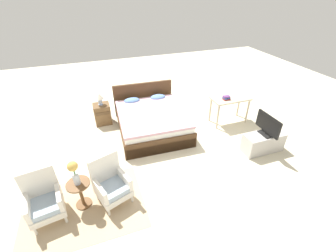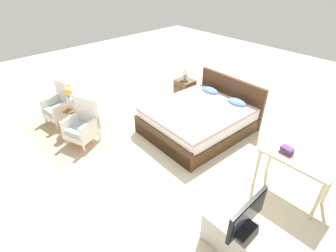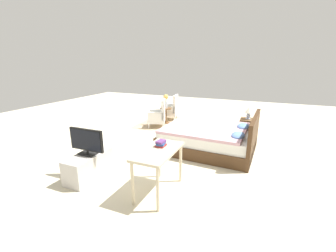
% 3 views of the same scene
% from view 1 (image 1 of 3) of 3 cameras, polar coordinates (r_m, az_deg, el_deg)
% --- Properties ---
extents(ground_plane, '(16.00, 16.00, 0.00)m').
position_cam_1_polar(ground_plane, '(5.45, 1.11, -6.11)').
color(ground_plane, beige).
extents(floor_rug, '(2.10, 1.50, 0.01)m').
position_cam_1_polar(floor_rug, '(4.55, -20.47, -18.94)').
color(floor_rug, tan).
rests_on(floor_rug, ground_plane).
extents(bed, '(1.82, 2.20, 0.96)m').
position_cam_1_polar(bed, '(6.06, -4.33, 1.66)').
color(bed, '#472D19').
rests_on(bed, ground_plane).
extents(armchair_by_window_left, '(0.62, 0.62, 0.92)m').
position_cam_1_polar(armchair_by_window_left, '(4.42, -28.92, -16.15)').
color(armchair_by_window_left, white).
rests_on(armchair_by_window_left, floor_rug).
extents(armchair_by_window_right, '(0.69, 0.69, 0.92)m').
position_cam_1_polar(armchair_by_window_right, '(4.27, -14.29, -14.01)').
color(armchair_by_window_right, white).
rests_on(armchair_by_window_right, floor_rug).
extents(side_table, '(0.40, 0.40, 0.54)m').
position_cam_1_polar(side_table, '(4.36, -21.39, -15.20)').
color(side_table, brown).
rests_on(side_table, ground_plane).
extents(flower_vase, '(0.17, 0.17, 0.48)m').
position_cam_1_polar(flower_vase, '(4.03, -22.80, -10.45)').
color(flower_vase, silver).
rests_on(flower_vase, side_table).
extents(nightstand, '(0.44, 0.41, 0.58)m').
position_cam_1_polar(nightstand, '(6.58, -16.30, 2.97)').
color(nightstand, brown).
rests_on(nightstand, ground_plane).
extents(table_lamp, '(0.22, 0.22, 0.33)m').
position_cam_1_polar(table_lamp, '(6.36, -16.99, 6.91)').
color(table_lamp, '#9EADC6').
rests_on(table_lamp, nightstand).
extents(tv_stand, '(0.96, 0.40, 0.46)m').
position_cam_1_polar(tv_stand, '(5.76, 22.95, -3.86)').
color(tv_stand, '#B7B2AD').
rests_on(tv_stand, ground_plane).
extents(tv_flatscreen, '(0.20, 0.71, 0.49)m').
position_cam_1_polar(tv_flatscreen, '(5.51, 24.03, 0.20)').
color(tv_flatscreen, black).
rests_on(tv_flatscreen, tv_stand).
extents(vanity_desk, '(1.04, 0.52, 0.75)m').
position_cam_1_polar(vanity_desk, '(6.44, 15.52, 5.98)').
color(vanity_desk, beige).
rests_on(vanity_desk, ground_plane).
extents(book_stack, '(0.19, 0.15, 0.10)m').
position_cam_1_polar(book_stack, '(6.26, 14.60, 6.94)').
color(book_stack, '#AD2823').
rests_on(book_stack, vanity_desk).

